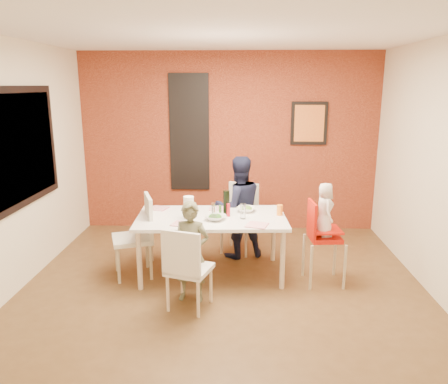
{
  "coord_description": "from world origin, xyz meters",
  "views": [
    {
      "loc": [
        0.18,
        -4.4,
        2.21
      ],
      "look_at": [
        0.0,
        0.3,
        1.05
      ],
      "focal_mm": 35.0,
      "sensor_mm": 36.0,
      "label": 1
    }
  ],
  "objects_px": {
    "dining_table": "(211,222)",
    "toddler": "(325,210)",
    "wine_bottle": "(226,203)",
    "paper_towel_roll": "(189,208)",
    "child_near": "(191,252)",
    "chair_near": "(186,265)",
    "chair_far": "(241,213)",
    "child_far": "(239,207)",
    "chair_left": "(139,232)",
    "high_chair": "(321,234)"
  },
  "relations": [
    {
      "from": "dining_table",
      "to": "toddler",
      "type": "xyz_separation_m",
      "value": [
        1.27,
        -0.18,
        0.21
      ]
    },
    {
      "from": "wine_bottle",
      "to": "paper_towel_roll",
      "type": "relative_size",
      "value": 1.1
    },
    {
      "from": "dining_table",
      "to": "child_near",
      "type": "xyz_separation_m",
      "value": [
        -0.17,
        -0.65,
        -0.12
      ]
    },
    {
      "from": "chair_near",
      "to": "chair_far",
      "type": "relative_size",
      "value": 0.95
    },
    {
      "from": "dining_table",
      "to": "paper_towel_roll",
      "type": "bearing_deg",
      "value": -157.97
    },
    {
      "from": "child_near",
      "to": "child_far",
      "type": "height_order",
      "value": "child_far"
    },
    {
      "from": "dining_table",
      "to": "chair_near",
      "type": "distance_m",
      "value": 0.92
    },
    {
      "from": "chair_near",
      "to": "child_far",
      "type": "relative_size",
      "value": 0.65
    },
    {
      "from": "chair_left",
      "to": "paper_towel_roll",
      "type": "bearing_deg",
      "value": 65.81
    },
    {
      "from": "dining_table",
      "to": "high_chair",
      "type": "relative_size",
      "value": 1.84
    },
    {
      "from": "dining_table",
      "to": "chair_far",
      "type": "height_order",
      "value": "chair_far"
    },
    {
      "from": "chair_near",
      "to": "high_chair",
      "type": "xyz_separation_m",
      "value": [
        1.44,
        0.7,
        0.09
      ]
    },
    {
      "from": "high_chair",
      "to": "wine_bottle",
      "type": "height_order",
      "value": "wine_bottle"
    },
    {
      "from": "dining_table",
      "to": "paper_towel_roll",
      "type": "distance_m",
      "value": 0.33
    },
    {
      "from": "chair_far",
      "to": "chair_left",
      "type": "relative_size",
      "value": 0.95
    },
    {
      "from": "child_far",
      "to": "paper_towel_roll",
      "type": "distance_m",
      "value": 0.91
    },
    {
      "from": "dining_table",
      "to": "chair_near",
      "type": "xyz_separation_m",
      "value": [
        -0.19,
        -0.89,
        -0.17
      ]
    },
    {
      "from": "child_far",
      "to": "toddler",
      "type": "xyz_separation_m",
      "value": [
        0.95,
        -0.77,
        0.2
      ]
    },
    {
      "from": "chair_far",
      "to": "toddler",
      "type": "relative_size",
      "value": 1.52
    },
    {
      "from": "chair_left",
      "to": "wine_bottle",
      "type": "bearing_deg",
      "value": 78.67
    },
    {
      "from": "dining_table",
      "to": "chair_far",
      "type": "relative_size",
      "value": 1.93
    },
    {
      "from": "dining_table",
      "to": "child_far",
      "type": "xyz_separation_m",
      "value": [
        0.31,
        0.59,
        0.01
      ]
    },
    {
      "from": "dining_table",
      "to": "chair_far",
      "type": "distance_m",
      "value": 0.9
    },
    {
      "from": "chair_near",
      "to": "child_far",
      "type": "bearing_deg",
      "value": -90.95
    },
    {
      "from": "chair_near",
      "to": "chair_left",
      "type": "height_order",
      "value": "chair_left"
    },
    {
      "from": "dining_table",
      "to": "wine_bottle",
      "type": "xyz_separation_m",
      "value": [
        0.17,
        0.09,
        0.21
      ]
    },
    {
      "from": "chair_far",
      "to": "paper_towel_roll",
      "type": "relative_size",
      "value": 3.49
    },
    {
      "from": "chair_left",
      "to": "chair_near",
      "type": "bearing_deg",
      "value": 18.56
    },
    {
      "from": "chair_far",
      "to": "chair_near",
      "type": "bearing_deg",
      "value": -86.76
    },
    {
      "from": "child_near",
      "to": "chair_near",
      "type": "bearing_deg",
      "value": -86.38
    },
    {
      "from": "chair_far",
      "to": "chair_left",
      "type": "height_order",
      "value": "chair_left"
    },
    {
      "from": "chair_far",
      "to": "chair_left",
      "type": "xyz_separation_m",
      "value": [
        -1.18,
        -0.87,
        0.03
      ]
    },
    {
      "from": "toddler",
      "to": "paper_towel_roll",
      "type": "xyz_separation_m",
      "value": [
        -1.52,
        0.08,
        -0.02
      ]
    },
    {
      "from": "toddler",
      "to": "dining_table",
      "type": "bearing_deg",
      "value": 73.46
    },
    {
      "from": "dining_table",
      "to": "paper_towel_roll",
      "type": "height_order",
      "value": "paper_towel_roll"
    },
    {
      "from": "paper_towel_roll",
      "to": "chair_far",
      "type": "bearing_deg",
      "value": 57.34
    },
    {
      "from": "wine_bottle",
      "to": "dining_table",
      "type": "bearing_deg",
      "value": -152.2
    },
    {
      "from": "chair_near",
      "to": "paper_towel_roll",
      "type": "relative_size",
      "value": 3.3
    },
    {
      "from": "chair_far",
      "to": "child_far",
      "type": "distance_m",
      "value": 0.28
    },
    {
      "from": "chair_left",
      "to": "high_chair",
      "type": "relative_size",
      "value": 1.0
    },
    {
      "from": "chair_left",
      "to": "toddler",
      "type": "distance_m",
      "value": 2.14
    },
    {
      "from": "chair_left",
      "to": "child_near",
      "type": "distance_m",
      "value": 0.9
    },
    {
      "from": "dining_table",
      "to": "high_chair",
      "type": "bearing_deg",
      "value": -8.5
    },
    {
      "from": "chair_near",
      "to": "wine_bottle",
      "type": "height_order",
      "value": "wine_bottle"
    },
    {
      "from": "high_chair",
      "to": "paper_towel_roll",
      "type": "distance_m",
      "value": 1.52
    },
    {
      "from": "dining_table",
      "to": "high_chair",
      "type": "xyz_separation_m",
      "value": [
        1.24,
        -0.19,
        -0.08
      ]
    },
    {
      "from": "wine_bottle",
      "to": "chair_left",
      "type": "bearing_deg",
      "value": -172.13
    },
    {
      "from": "chair_near",
      "to": "chair_left",
      "type": "bearing_deg",
      "value": -34.23
    },
    {
      "from": "dining_table",
      "to": "toddler",
      "type": "distance_m",
      "value": 1.3
    },
    {
      "from": "dining_table",
      "to": "wine_bottle",
      "type": "distance_m",
      "value": 0.28
    }
  ]
}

